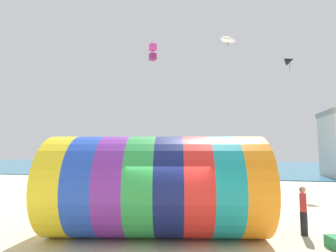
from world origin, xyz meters
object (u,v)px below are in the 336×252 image
Objects in this scene: kite_handler at (303,210)px; kite_white_parafoil at (228,40)px; kite_magenta_box at (153,52)px; cooler_box at (335,243)px; giant_inflatable_tube at (157,185)px; kite_black_delta at (289,60)px.

kite_white_parafoil is at bearing 104.66° from kite_handler.
kite_handler is 13.54m from kite_white_parafoil.
kite_white_parafoil is 6.79m from kite_magenta_box.
kite_white_parafoil is 2.59× the size of cooler_box.
cooler_box is (5.61, -0.03, -1.56)m from giant_inflatable_tube.
kite_white_parafoil is 7.34m from kite_black_delta.
kite_black_delta is 2.69× the size of cooler_box.
cooler_box is at bearing -99.56° from kite_black_delta.
kite_handler is at bearing -75.34° from kite_white_parafoil.
kite_white_parafoil is at bearing 105.98° from cooler_box.
kite_white_parafoil is 0.96× the size of kite_black_delta.
cooler_box is at bearing -74.02° from kite_white_parafoil.
giant_inflatable_tube is 13.78m from kite_white_parafoil.
kite_handler is at bearing -31.38° from kite_magenta_box.
kite_handler is (5.07, 1.12, -0.87)m from giant_inflatable_tube.
kite_white_parafoil reaches higher than kite_magenta_box.
kite_white_parafoil is at bearing -136.52° from kite_black_delta.
kite_magenta_box is 0.73× the size of kite_black_delta.
kite_black_delta is (9.74, 9.65, 2.09)m from kite_magenta_box.
cooler_box is at bearing -35.85° from kite_magenta_box.
kite_magenta_box is 1.97× the size of cooler_box.
kite_handler reaches higher than cooler_box.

